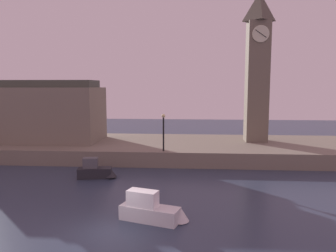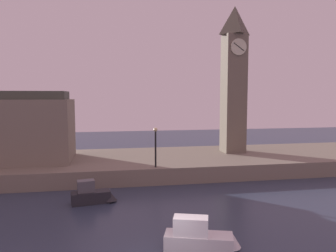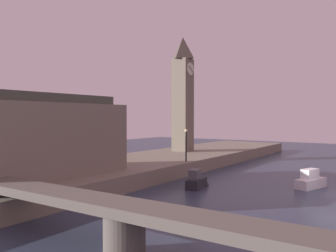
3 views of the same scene
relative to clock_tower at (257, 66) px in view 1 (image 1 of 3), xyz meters
name	(u,v)px [view 1 (image 1 of 3)]	position (x,y,z in m)	size (l,w,h in m)	color
ground_plane	(108,234)	(-11.48, -21.22, -9.87)	(120.00, 120.00, 0.00)	#2D384C
far_embankment	(153,148)	(-11.48, -1.22, -9.12)	(70.00, 12.00, 1.50)	slate
clock_tower	(257,66)	(0.00, 0.00, 0.00)	(2.57, 2.60, 16.21)	#6B6051
parliament_hall	(30,111)	(-25.45, -1.27, -5.01)	(15.23, 6.62, 10.36)	slate
streetlamp	(163,128)	(-9.82, -6.48, -6.13)	(0.36, 0.36, 3.56)	black
boat_ferry_white	(153,210)	(-9.30, -19.39, -9.24)	(4.20, 2.18, 1.77)	silver
boat_barge_dark	(97,171)	(-15.09, -10.86, -9.27)	(3.42, 1.58, 1.71)	#232328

